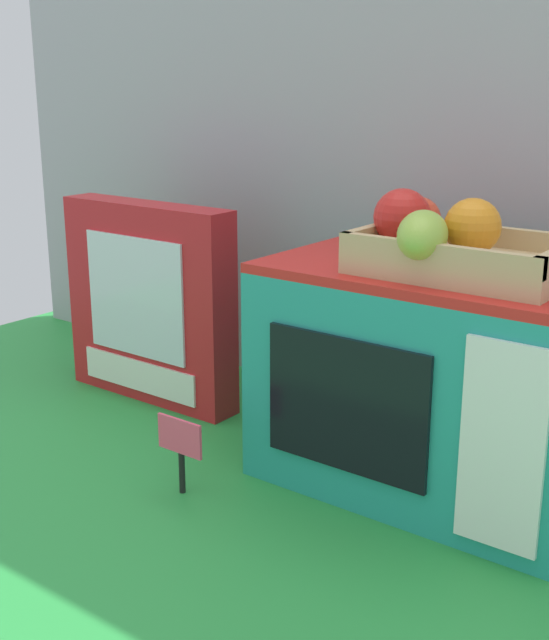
# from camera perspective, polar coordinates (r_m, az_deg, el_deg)

# --- Properties ---
(ground_plane) EXTENTS (1.70, 1.70, 0.00)m
(ground_plane) POSITION_cam_1_polar(r_m,az_deg,el_deg) (1.20, 1.47, -8.62)
(ground_plane) COLOR green
(ground_plane) RESTS_ON ground
(display_back_panel) EXTENTS (1.61, 0.03, 0.78)m
(display_back_panel) POSITION_cam_1_polar(r_m,az_deg,el_deg) (1.30, 7.77, 10.92)
(display_back_panel) COLOR #A0A3A8
(display_back_panel) RESTS_ON ground
(toy_microwave) EXTENTS (0.42, 0.25, 0.28)m
(toy_microwave) POSITION_cam_1_polar(r_m,az_deg,el_deg) (1.07, 10.76, -4.01)
(toy_microwave) COLOR teal
(toy_microwave) RESTS_ON ground
(food_groups_crate) EXTENTS (0.24, 0.18, 0.09)m
(food_groups_crate) POSITION_cam_1_polar(r_m,az_deg,el_deg) (0.99, 11.53, 5.13)
(food_groups_crate) COLOR tan
(food_groups_crate) RESTS_ON toy_microwave
(cookie_set_box) EXTENTS (0.32, 0.06, 0.32)m
(cookie_set_box) POSITION_cam_1_polar(r_m,az_deg,el_deg) (1.35, -8.51, 1.15)
(cookie_set_box) COLOR red
(cookie_set_box) RESTS_ON ground
(price_sign) EXTENTS (0.07, 0.01, 0.10)m
(price_sign) POSITION_cam_1_polar(r_m,az_deg,el_deg) (1.06, -6.42, -8.37)
(price_sign) COLOR black
(price_sign) RESTS_ON ground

